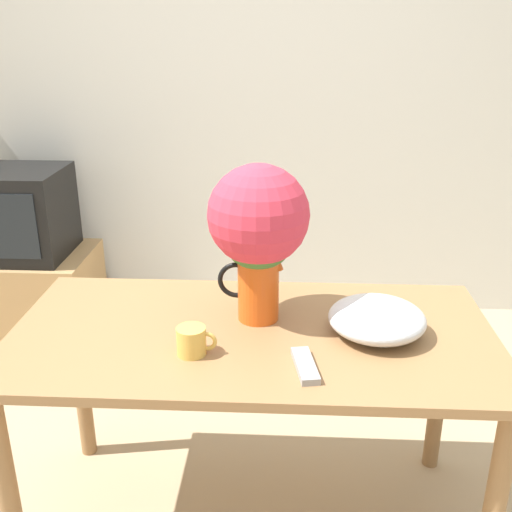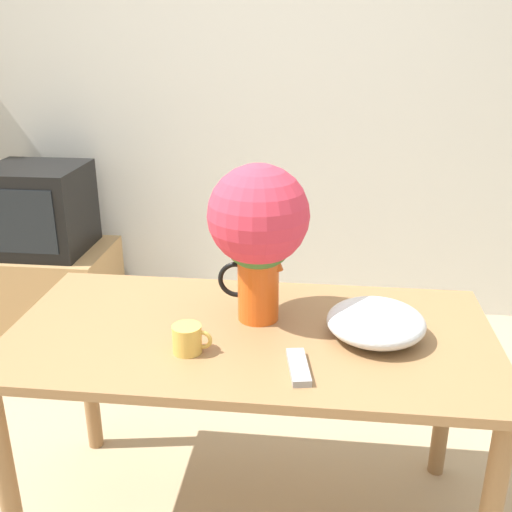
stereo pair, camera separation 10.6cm
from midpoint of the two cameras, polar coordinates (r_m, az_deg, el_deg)
The scene contains 8 objects.
wall_back at distance 3.43m, azimuth 2.77°, elevation 15.52°, with size 8.00×0.05×2.60m.
table at distance 1.92m, azimuth 1.09°, elevation -9.81°, with size 1.50×0.76×0.75m.
flower_vase at distance 1.83m, azimuth 1.89°, elevation 2.84°, with size 0.31×0.31×0.51m.
coffee_mug at distance 1.75m, azimuth -4.74°, elevation -7.89°, with size 0.12×0.09×0.08m.
white_bowl at distance 1.86m, azimuth 12.98°, elevation -6.17°, with size 0.30×0.30×0.10m.
remote_control at distance 1.68m, azimuth 5.91°, elevation -10.51°, with size 0.08×0.18×0.02m.
tv_stand at distance 3.64m, azimuth -18.29°, elevation -2.73°, with size 0.72×0.54×0.46m.
tv_set at distance 3.48m, azimuth -19.18°, elevation 4.26°, with size 0.51×0.47×0.47m.
Camera 2 is at (0.28, -1.49, 1.64)m, focal length 42.00 mm.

